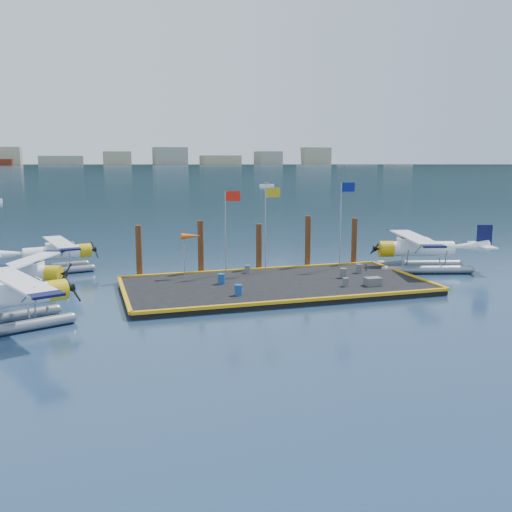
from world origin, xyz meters
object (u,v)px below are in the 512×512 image
Objects in this scene: flagpole_blue at (343,212)px; seaplane_d at (418,251)px; seaplane_c at (55,255)px; crate at (373,281)px; flagpole_red at (228,219)px; seaplane_b at (22,275)px; piling_3 at (308,243)px; seaplane_a at (11,300)px; drum_1 at (346,282)px; flagpole_yellow at (268,216)px; piling_1 at (201,249)px; drum_3 at (238,290)px; drum_0 at (221,279)px; piling_4 at (354,243)px; drum_2 at (343,273)px; piling_0 at (139,253)px; piling_2 at (259,249)px; drum_5 at (247,269)px; windsock at (191,237)px; drum_4 at (359,268)px.

seaplane_d is at bearing -10.94° from flagpole_blue.
seaplane_c reaches higher than crate.
crate is 0.18× the size of flagpole_red.
seaplane_b is 1.94× the size of piling_3.
seaplane_a is 20.20m from drum_1.
flagpole_blue is at bearing -0.00° from flagpole_yellow.
piling_1 is (-1.71, 1.60, -2.30)m from flagpole_red.
flagpole_red is at bearing 180.00° from flagpole_blue.
drum_3 is at bearing 89.55° from seaplane_b.
piling_4 reaches higher than drum_0.
piling_4 is (3.38, 5.18, 1.26)m from drum_2.
drum_0 is 8.69m from drum_2.
drum_2 is 14.62m from piling_0.
flagpole_yellow is at bearing -9.86° from piling_0.
drum_0 is 9.39m from piling_3.
flagpole_red reaches higher than drum_1.
flagpole_red is at bearing -43.15° from piling_1.
piling_2 is (4.06, 4.61, 1.16)m from drum_0.
crate is (-6.78, -5.26, -0.91)m from seaplane_d.
piling_4 is at bearing 9.18° from drum_5.
drum_3 is at bearing -85.20° from piling_1.
seaplane_d reaches higher than drum_2.
drum_5 is at bearing 179.32° from flagpole_blue.
crate is (0.77, -2.83, -0.07)m from drum_2.
windsock is at bearing -163.85° from piling_2.
seaplane_d is 8.63m from crate.
crate is 0.16× the size of flagpole_blue.
flagpole_yellow is at bearing -157.15° from piling_3.
drum_3 is at bearing -99.04° from flagpole_red.
drum_0 is at bearing 112.11° from seaplane_d.
flagpole_red is 0.92× the size of flagpole_blue.
flagpole_yellow reaches higher than crate.
piling_3 is at bearing 180.00° from piling_4.
seaplane_d is (28.80, -0.28, 0.25)m from seaplane_b.
seaplane_d is 3.26× the size of windsock.
drum_2 reaches higher than drum_4.
drum_3 is at bearing -147.14° from flagpole_blue.
seaplane_a is 16.30m from flagpole_red.
windsock is 5.90m from piling_2.
piling_4 is (1.52, 3.91, 1.27)m from drum_4.
piling_4 is (4.00, 0.00, -0.15)m from piling_3.
piling_3 is at bearing 86.85° from drum_1.
drum_1 is 0.52× the size of crate.
drum_5 is 0.18× the size of windsock.
piling_1 is (-16.67, 2.75, 0.52)m from seaplane_d.
drum_5 is (-13.52, 1.24, -0.89)m from seaplane_d.
flagpole_yellow is 8.35m from piling_4.
drum_2 is at bearing -20.82° from piling_0.
piling_4 is (13.53, 1.60, -1.23)m from windsock.
piling_0 reaches higher than drum_2.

